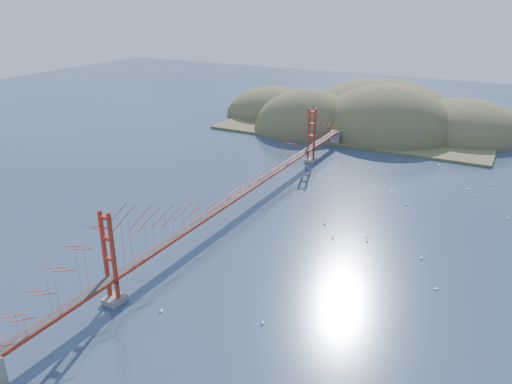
% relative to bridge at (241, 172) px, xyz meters
% --- Properties ---
extents(ground, '(320.00, 320.00, 0.00)m').
position_rel_bridge_xyz_m(ground, '(0.00, -0.18, -7.01)').
color(ground, '#283851').
rests_on(ground, ground).
extents(bridge, '(2.20, 94.40, 12.00)m').
position_rel_bridge_xyz_m(bridge, '(0.00, 0.00, 0.00)').
color(bridge, gray).
rests_on(bridge, ground).
extents(far_headlands, '(84.00, 58.00, 25.00)m').
position_rel_bridge_xyz_m(far_headlands, '(2.21, 68.33, -7.01)').
color(far_headlands, brown).
rests_on(far_headlands, ground).
extents(sailboat_14, '(0.51, 0.53, 0.59)m').
position_rel_bridge_xyz_m(sailboat_14, '(17.03, -2.25, -6.87)').
color(sailboat_14, white).
rests_on(sailboat_14, ground).
extents(sailboat_9, '(0.42, 0.51, 0.59)m').
position_rel_bridge_xyz_m(sailboat_9, '(39.48, 17.98, -6.87)').
color(sailboat_9, white).
rests_on(sailboat_9, ground).
extents(sailboat_7, '(0.60, 0.51, 0.70)m').
position_rel_bridge_xyz_m(sailboat_7, '(35.79, 33.38, -6.86)').
color(sailboat_7, white).
rests_on(sailboat_7, ground).
extents(sailboat_12, '(0.58, 0.50, 0.66)m').
position_rel_bridge_xyz_m(sailboat_12, '(6.02, 31.10, -6.86)').
color(sailboat_12, white).
rests_on(sailboat_12, ground).
extents(sailboat_10, '(0.61, 0.61, 0.65)m').
position_rel_bridge_xyz_m(sailboat_10, '(6.00, -28.96, -6.86)').
color(sailboat_10, white).
rests_on(sailboat_10, ground).
extents(sailboat_4, '(0.51, 0.58, 0.66)m').
position_rel_bridge_xyz_m(sailboat_4, '(29.81, -2.12, -6.86)').
color(sailboat_4, white).
rests_on(sailboat_4, ground).
extents(sailboat_13, '(0.62, 0.62, 0.65)m').
position_rel_bridge_xyz_m(sailboat_13, '(33.03, -9.19, -6.86)').
color(sailboat_13, white).
rests_on(sailboat_13, ground).
extents(sailboat_3, '(0.55, 0.51, 0.61)m').
position_rel_bridge_xyz_m(sailboat_3, '(19.92, 20.75, -6.87)').
color(sailboat_3, white).
rests_on(sailboat_3, ground).
extents(sailboat_8, '(0.54, 0.46, 0.62)m').
position_rel_bridge_xyz_m(sailboat_8, '(33.90, 25.79, -6.87)').
color(sailboat_8, white).
rests_on(sailboat_8, ground).
extents(sailboat_16, '(0.64, 0.64, 0.67)m').
position_rel_bridge_xyz_m(sailboat_16, '(23.74, 15.90, -6.86)').
color(sailboat_16, white).
rests_on(sailboat_16, ground).
extents(sailboat_15, '(0.44, 0.51, 0.58)m').
position_rel_bridge_xyz_m(sailboat_15, '(24.98, 40.57, -6.87)').
color(sailboat_15, white).
rests_on(sailboat_15, ground).
extents(sailboat_17, '(0.64, 0.54, 0.74)m').
position_rel_bridge_xyz_m(sailboat_17, '(32.28, 28.85, -6.85)').
color(sailboat_17, white).
rests_on(sailboat_17, ground).
extents(sailboat_0, '(0.65, 0.66, 0.74)m').
position_rel_bridge_xyz_m(sailboat_0, '(21.69, -0.54, -6.85)').
color(sailboat_0, white).
rests_on(sailboat_0, ground).
extents(sailboat_6, '(0.66, 0.66, 0.69)m').
position_rel_bridge_xyz_m(sailboat_6, '(17.33, -25.42, -6.86)').
color(sailboat_6, white).
rests_on(sailboat_6, ground).
extents(sailboat_1, '(0.64, 0.66, 0.74)m').
position_rel_bridge_xyz_m(sailboat_1, '(14.04, 2.08, -6.85)').
color(sailboat_1, white).
rests_on(sailboat_1, ground).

